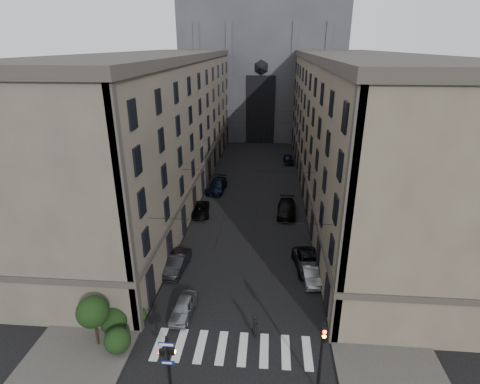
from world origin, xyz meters
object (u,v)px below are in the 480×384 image
(car_right_near, at_px, (310,274))
(car_right_midnear, at_px, (309,263))
(car_left_far, at_px, (217,186))
(car_right_midfar, at_px, (286,209))
(pedestrian_signal_left, at_px, (168,359))
(car_right_far, at_px, (289,159))
(pedestrian, at_px, (255,326))
(car_left_midfar, at_px, (200,210))
(car_left_near, at_px, (183,307))
(traffic_light_right, at_px, (322,350))
(gothic_tower, at_px, (263,54))
(car_left_midnear, at_px, (177,263))

(car_right_near, height_order, car_right_midnear, car_right_midnear)
(car_left_far, xyz_separation_m, car_right_midfar, (9.77, -7.42, -0.01))
(pedestrian_signal_left, height_order, car_right_near, pedestrian_signal_left)
(pedestrian_signal_left, distance_m, car_right_midnear, 17.07)
(car_right_far, height_order, pedestrian, pedestrian)
(car_left_midfar, relative_size, car_right_far, 1.12)
(car_left_near, height_order, pedestrian, pedestrian)
(car_left_near, relative_size, car_left_midfar, 0.82)
(car_right_midnear, bearing_deg, traffic_light_right, -99.92)
(pedestrian, bearing_deg, car_left_far, -6.03)
(gothic_tower, xyz_separation_m, car_left_midnear, (-6.20, -60.62, -17.03))
(gothic_tower, height_order, pedestrian_signal_left, gothic_tower)
(car_left_far, height_order, car_right_midfar, car_left_far)
(car_left_near, bearing_deg, car_left_midfar, 99.97)
(car_left_midnear, distance_m, car_right_midfar, 17.04)
(car_right_midfar, bearing_deg, car_right_near, -79.85)
(car_left_midnear, bearing_deg, gothic_tower, 89.24)
(car_left_far, xyz_separation_m, car_right_midnear, (11.45, -19.55, -0.08))
(gothic_tower, relative_size, car_right_near, 14.61)
(car_left_midfar, xyz_separation_m, car_left_far, (0.95, 8.21, 0.16))
(car_right_midfar, xyz_separation_m, car_right_far, (1.11, 22.01, -0.09))
(traffic_light_right, relative_size, car_right_midfar, 0.93)
(gothic_tower, relative_size, car_right_midnear, 10.81)
(car_left_midnear, height_order, car_right_near, car_left_midnear)
(traffic_light_right, bearing_deg, car_left_far, 108.16)
(car_right_near, bearing_deg, gothic_tower, 89.56)
(gothic_tower, height_order, pedestrian, gothic_tower)
(car_left_far, bearing_deg, car_left_midnear, -88.35)
(car_left_far, bearing_deg, car_right_far, 57.57)
(gothic_tower, distance_m, car_left_far, 43.74)
(car_left_near, height_order, car_right_near, car_left_near)
(gothic_tower, bearing_deg, car_left_far, -97.48)
(car_right_midnear, bearing_deg, car_left_near, -152.59)
(gothic_tower, xyz_separation_m, car_right_far, (5.63, -25.37, -17.08))
(car_right_midnear, bearing_deg, pedestrian, -124.41)
(gothic_tower, relative_size, car_left_midnear, 12.37)
(pedestrian_signal_left, distance_m, car_left_far, 33.57)
(pedestrian_signal_left, xyz_separation_m, car_right_midnear, (9.71, 13.95, -1.58))
(gothic_tower, distance_m, car_right_near, 63.90)
(car_right_far, bearing_deg, car_right_midfar, -95.50)
(gothic_tower, height_order, car_right_near, gothic_tower)
(gothic_tower, bearing_deg, car_right_far, -77.49)
(car_left_midnear, height_order, car_right_midnear, car_left_midnear)
(car_right_far, bearing_deg, pedestrian, -98.02)
(car_left_midfar, distance_m, car_right_midnear, 16.80)
(car_right_midfar, bearing_deg, car_right_far, 90.38)
(car_left_far, height_order, pedestrian, pedestrian)
(car_right_midnear, bearing_deg, car_right_far, 83.58)
(traffic_light_right, distance_m, pedestrian, 6.41)
(car_left_midfar, bearing_deg, car_left_midnear, -97.95)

